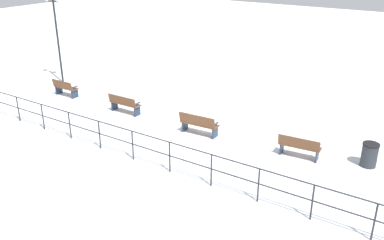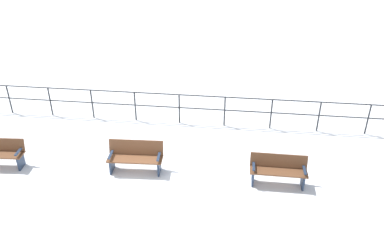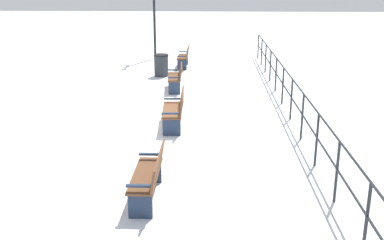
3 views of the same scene
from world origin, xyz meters
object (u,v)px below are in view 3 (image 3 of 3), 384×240
at_px(bench_nearest, 185,56).
at_px(bench_second, 176,77).
at_px(bench_fourth, 150,175).
at_px(bench_third, 175,109).
at_px(trash_bin, 161,65).

bearing_deg(bench_nearest, bench_second, 89.27).
bearing_deg(bench_fourth, bench_third, -91.90).
bearing_deg(trash_bin, bench_second, 108.81).
relative_size(bench_third, bench_fourth, 1.04).
distance_m(bench_nearest, bench_second, 4.10).
xyz_separation_m(bench_nearest, bench_third, (-0.25, 8.21, -0.00)).
height_order(bench_nearest, trash_bin, bench_nearest).
relative_size(bench_nearest, bench_third, 0.85).
bearing_deg(bench_fourth, trash_bin, -85.04).
xyz_separation_m(bench_nearest, bench_fourth, (-0.12, 12.32, -0.01)).
height_order(bench_nearest, bench_fourth, bench_nearest).
height_order(bench_fourth, trash_bin, bench_fourth).
distance_m(bench_nearest, trash_bin, 2.02).
bearing_deg(trash_bin, bench_fourth, 95.04).
height_order(bench_second, trash_bin, bench_second).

